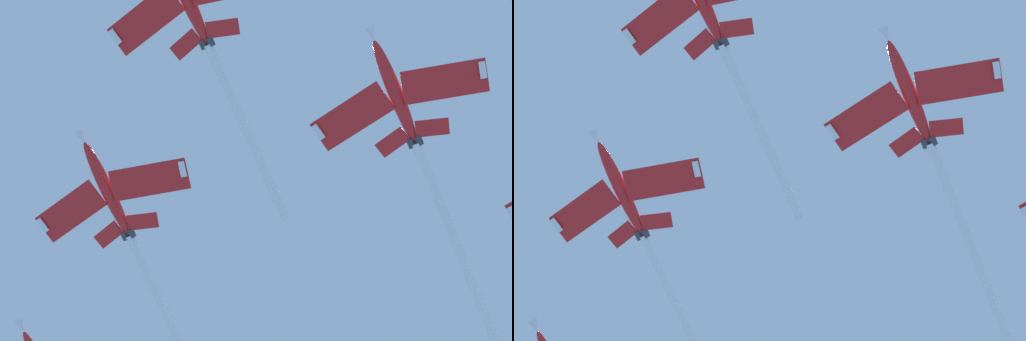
% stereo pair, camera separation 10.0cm
% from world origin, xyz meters
% --- Properties ---
extents(jet_lead, '(19.80, 28.95, 16.65)m').
position_xyz_m(jet_lead, '(-21.96, 26.70, 107.45)').
color(jet_lead, red).
extents(jet_left_wing, '(22.02, 32.32, 18.30)m').
position_xyz_m(jet_left_wing, '(-14.72, 50.45, 98.57)').
color(jet_left_wing, red).
extents(jet_right_wing, '(21.19, 31.83, 17.74)m').
position_xyz_m(jet_right_wing, '(-44.75, 32.78, 99.73)').
color(jet_right_wing, red).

